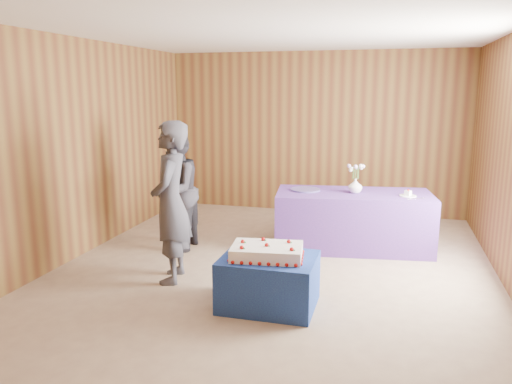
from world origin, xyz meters
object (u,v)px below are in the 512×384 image
(serving_table, at_px, (353,220))
(sheet_cake, at_px, (267,252))
(vase, at_px, (355,186))
(guest_right, at_px, (176,191))
(cake_table, at_px, (269,282))
(guest_left, at_px, (171,203))

(serving_table, relative_size, sheet_cake, 2.68)
(sheet_cake, distance_m, vase, 2.21)
(sheet_cake, distance_m, guest_right, 2.11)
(cake_table, height_order, guest_left, guest_left)
(cake_table, distance_m, serving_table, 2.18)
(sheet_cake, height_order, guest_right, guest_right)
(vase, bearing_deg, guest_left, -137.94)
(sheet_cake, height_order, vase, vase)
(cake_table, distance_m, guest_left, 1.40)
(serving_table, xyz_separation_m, vase, (0.01, -0.01, 0.47))
(guest_left, bearing_deg, cake_table, 58.05)
(sheet_cake, relative_size, vase, 3.97)
(cake_table, relative_size, vase, 4.79)
(cake_table, distance_m, vase, 2.24)
(cake_table, bearing_deg, serving_table, 72.89)
(sheet_cake, xyz_separation_m, guest_left, (-1.17, 0.42, 0.32))
(cake_table, bearing_deg, guest_right, 138.83)
(guest_left, bearing_deg, sheet_cake, 56.80)
(serving_table, xyz_separation_m, guest_left, (-1.83, -1.68, 0.50))
(serving_table, bearing_deg, guest_right, -170.28)
(cake_table, height_order, vase, vase)
(sheet_cake, bearing_deg, vase, 65.16)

